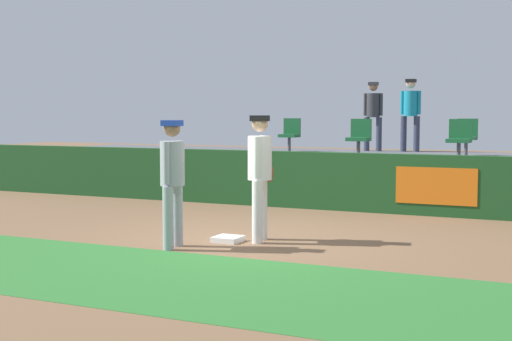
{
  "coord_description": "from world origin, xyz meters",
  "views": [
    {
      "loc": [
        4.52,
        -9.36,
        1.89
      ],
      "look_at": [
        -0.27,
        0.96,
        1.0
      ],
      "focal_mm": 49.58,
      "sensor_mm": 36.0,
      "label": 1
    }
  ],
  "objects_px": {
    "first_base": "(228,239)",
    "player_fielder_home": "(260,169)",
    "seat_back_right": "(467,135)",
    "seat_back_left": "(290,133)",
    "spectator_capped": "(373,111)",
    "seat_front_right": "(459,137)",
    "spectator_hooded": "(410,110)",
    "player_runner_visitor": "(173,174)",
    "seat_front_center": "(359,136)"
  },
  "relations": [
    {
      "from": "first_base",
      "to": "player_fielder_home",
      "type": "height_order",
      "value": "player_fielder_home"
    },
    {
      "from": "seat_back_right",
      "to": "seat_back_left",
      "type": "distance_m",
      "value": 4.34
    },
    {
      "from": "player_fielder_home",
      "to": "spectator_capped",
      "type": "bearing_deg",
      "value": 171.53
    },
    {
      "from": "seat_front_right",
      "to": "spectator_hooded",
      "type": "distance_m",
      "value": 3.44
    },
    {
      "from": "first_base",
      "to": "player_fielder_home",
      "type": "xyz_separation_m",
      "value": [
        0.42,
        0.24,
        1.05
      ]
    },
    {
      "from": "player_fielder_home",
      "to": "spectator_capped",
      "type": "distance_m",
      "value": 8.2
    },
    {
      "from": "seat_back_right",
      "to": "seat_back_left",
      "type": "bearing_deg",
      "value": -180.0
    },
    {
      "from": "seat_front_right",
      "to": "spectator_capped",
      "type": "bearing_deg",
      "value": 132.42
    },
    {
      "from": "player_fielder_home",
      "to": "spectator_capped",
      "type": "xyz_separation_m",
      "value": [
        -0.54,
        8.13,
        0.9
      ]
    },
    {
      "from": "seat_back_left",
      "to": "spectator_hooded",
      "type": "relative_size",
      "value": 0.46
    },
    {
      "from": "seat_back_right",
      "to": "seat_front_right",
      "type": "distance_m",
      "value": 1.8
    },
    {
      "from": "seat_front_right",
      "to": "spectator_capped",
      "type": "relative_size",
      "value": 0.48
    },
    {
      "from": "player_fielder_home",
      "to": "player_runner_visitor",
      "type": "distance_m",
      "value": 1.36
    },
    {
      "from": "seat_front_right",
      "to": "seat_back_left",
      "type": "bearing_deg",
      "value": 158.03
    },
    {
      "from": "player_runner_visitor",
      "to": "seat_front_right",
      "type": "bearing_deg",
      "value": 147.48
    },
    {
      "from": "seat_back_right",
      "to": "spectator_capped",
      "type": "bearing_deg",
      "value": 157.02
    },
    {
      "from": "spectator_hooded",
      "to": "spectator_capped",
      "type": "distance_m",
      "value": 0.94
    },
    {
      "from": "first_base",
      "to": "spectator_capped",
      "type": "distance_m",
      "value": 8.6
    },
    {
      "from": "player_fielder_home",
      "to": "spectator_hooded",
      "type": "height_order",
      "value": "spectator_hooded"
    },
    {
      "from": "seat_front_right",
      "to": "spectator_hooded",
      "type": "bearing_deg",
      "value": 119.56
    },
    {
      "from": "seat_front_center",
      "to": "player_fielder_home",
      "type": "bearing_deg",
      "value": -89.52
    },
    {
      "from": "spectator_capped",
      "to": "spectator_hooded",
      "type": "bearing_deg",
      "value": 179.96
    },
    {
      "from": "first_base",
      "to": "seat_front_center",
      "type": "distance_m",
      "value": 5.7
    },
    {
      "from": "seat_back_left",
      "to": "player_runner_visitor",
      "type": "bearing_deg",
      "value": -79.54
    },
    {
      "from": "player_fielder_home",
      "to": "seat_front_right",
      "type": "relative_size",
      "value": 2.25
    },
    {
      "from": "seat_front_center",
      "to": "spectator_capped",
      "type": "distance_m",
      "value": 2.95
    },
    {
      "from": "player_fielder_home",
      "to": "seat_back_left",
      "type": "distance_m",
      "value": 7.48
    },
    {
      "from": "seat_back_right",
      "to": "seat_back_left",
      "type": "height_order",
      "value": "same"
    },
    {
      "from": "first_base",
      "to": "seat_back_right",
      "type": "height_order",
      "value": "seat_back_right"
    },
    {
      "from": "seat_front_right",
      "to": "seat_back_right",
      "type": "bearing_deg",
      "value": 93.85
    },
    {
      "from": "seat_front_center",
      "to": "seat_back_right",
      "type": "xyz_separation_m",
      "value": [
        1.99,
        1.8,
        -0.0
      ]
    },
    {
      "from": "seat_back_right",
      "to": "seat_front_center",
      "type": "bearing_deg",
      "value": -137.87
    },
    {
      "from": "seat_back_left",
      "to": "seat_front_right",
      "type": "height_order",
      "value": "same"
    },
    {
      "from": "spectator_hooded",
      "to": "first_base",
      "type": "bearing_deg",
      "value": 80.59
    },
    {
      "from": "seat_front_right",
      "to": "spectator_hooded",
      "type": "height_order",
      "value": "spectator_hooded"
    },
    {
      "from": "seat_front_right",
      "to": "first_base",
      "type": "bearing_deg",
      "value": -114.28
    },
    {
      "from": "seat_front_center",
      "to": "seat_back_right",
      "type": "bearing_deg",
      "value": 42.13
    },
    {
      "from": "first_base",
      "to": "spectator_hooded",
      "type": "distance_m",
      "value": 8.73
    },
    {
      "from": "seat_back_left",
      "to": "seat_front_right",
      "type": "bearing_deg",
      "value": -21.97
    },
    {
      "from": "seat_front_center",
      "to": "seat_front_right",
      "type": "height_order",
      "value": "same"
    },
    {
      "from": "player_fielder_home",
      "to": "spectator_hooded",
      "type": "bearing_deg",
      "value": 164.96
    },
    {
      "from": "player_fielder_home",
      "to": "seat_back_left",
      "type": "height_order",
      "value": "player_fielder_home"
    },
    {
      "from": "first_base",
      "to": "spectator_capped",
      "type": "xyz_separation_m",
      "value": [
        -0.12,
        8.37,
        1.96
      ]
    },
    {
      "from": "seat_front_center",
      "to": "spectator_hooded",
      "type": "xyz_separation_m",
      "value": [
        0.44,
        2.95,
        0.58
      ]
    },
    {
      "from": "spectator_capped",
      "to": "player_fielder_home",
      "type": "bearing_deg",
      "value": 88.12
    },
    {
      "from": "seat_front_center",
      "to": "spectator_hooded",
      "type": "distance_m",
      "value": 3.04
    },
    {
      "from": "player_runner_visitor",
      "to": "seat_back_right",
      "type": "distance_m",
      "value": 8.59
    },
    {
      "from": "seat_front_center",
      "to": "spectator_capped",
      "type": "height_order",
      "value": "spectator_capped"
    },
    {
      "from": "player_runner_visitor",
      "to": "seat_back_left",
      "type": "xyz_separation_m",
      "value": [
        -1.49,
        8.1,
        0.39
      ]
    },
    {
      "from": "spectator_hooded",
      "to": "seat_back_right",
      "type": "bearing_deg",
      "value": 139.59
    }
  ]
}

